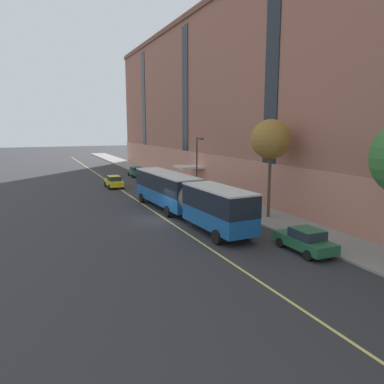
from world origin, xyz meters
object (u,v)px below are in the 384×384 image
(parked_car_green_0, at_px, (136,172))
(street_lamp, at_px, (198,160))
(parked_car_green_3, at_px, (305,240))
(parked_car_darkgray_1, at_px, (180,190))
(fire_hydrant, at_px, (167,181))
(city_bus, at_px, (184,195))
(street_tree_mid_block, at_px, (271,140))
(taxi_cab, at_px, (114,182))

(parked_car_green_0, xyz_separation_m, street_lamp, (1.72, -19.89, 3.39))
(parked_car_green_3, bearing_deg, street_lamp, 85.10)
(parked_car_darkgray_1, distance_m, fire_hydrant, 9.21)
(city_bus, relative_size, parked_car_green_0, 3.99)
(street_tree_mid_block, relative_size, street_lamp, 1.27)
(street_lamp, bearing_deg, taxi_cab, 125.66)
(taxi_cab, xyz_separation_m, street_lamp, (7.33, -10.21, 3.39))
(parked_car_darkgray_1, xyz_separation_m, fire_hydrant, (1.72, 9.04, -0.29))
(parked_car_green_3, relative_size, street_tree_mid_block, 0.52)
(city_bus, bearing_deg, parked_car_green_0, 83.01)
(parked_car_darkgray_1, height_order, parked_car_green_3, same)
(city_bus, height_order, street_tree_mid_block, street_tree_mid_block)
(taxi_cab, height_order, street_tree_mid_block, street_tree_mid_block)
(parked_car_green_3, height_order, street_lamp, street_lamp)
(fire_hydrant, bearing_deg, parked_car_green_3, -93.09)
(parked_car_green_0, relative_size, parked_car_darkgray_1, 1.03)
(parked_car_green_0, xyz_separation_m, street_tree_mid_block, (3.06, -31.63, 5.97))
(parked_car_green_0, bearing_deg, parked_car_darkgray_1, -90.32)
(parked_car_green_0, height_order, fire_hydrant, parked_car_green_0)
(parked_car_green_0, xyz_separation_m, parked_car_darkgray_1, (-0.10, -19.02, -0.00))
(parked_car_green_3, bearing_deg, parked_car_darkgray_1, 90.28)
(parked_car_green_0, bearing_deg, street_tree_mid_block, -84.48)
(fire_hydrant, bearing_deg, city_bus, -105.49)
(fire_hydrant, bearing_deg, taxi_cab, 177.57)
(parked_car_darkgray_1, height_order, street_tree_mid_block, street_tree_mid_block)
(city_bus, xyz_separation_m, parked_car_darkgray_1, (3.37, 9.35, -1.25))
(city_bus, bearing_deg, street_lamp, 58.51)
(parked_car_green_0, bearing_deg, city_bus, -96.99)
(fire_hydrant, bearing_deg, parked_car_green_0, 99.20)
(parked_car_green_3, relative_size, street_lamp, 0.67)
(parked_car_darkgray_1, height_order, street_lamp, street_lamp)
(parked_car_darkgray_1, bearing_deg, parked_car_green_3, -89.72)
(fire_hydrant, bearing_deg, street_lamp, -89.42)
(parked_car_green_0, xyz_separation_m, parked_car_green_3, (-0.00, -39.95, -0.00))
(taxi_cab, bearing_deg, parked_car_darkgray_1, -59.49)
(parked_car_darkgray_1, bearing_deg, parked_car_green_0, 89.68)
(fire_hydrant, bearing_deg, street_tree_mid_block, -86.19)
(parked_car_green_0, distance_m, parked_car_darkgray_1, 19.02)
(taxi_cab, distance_m, street_tree_mid_block, 24.35)
(parked_car_green_3, xyz_separation_m, street_lamp, (1.72, 20.07, 3.39))
(city_bus, height_order, parked_car_green_0, city_bus)
(street_lamp, xyz_separation_m, fire_hydrant, (-0.10, 9.91, -3.68))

